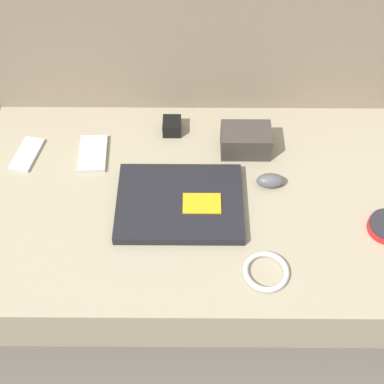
% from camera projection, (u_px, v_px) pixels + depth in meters
% --- Properties ---
extents(ground_plane, '(8.00, 8.00, 0.00)m').
position_uv_depth(ground_plane, '(192.00, 232.00, 1.42)').
color(ground_plane, '#4C4742').
extents(couch_seat, '(1.09, 0.64, 0.15)m').
position_uv_depth(couch_seat, '(192.00, 215.00, 1.36)').
color(couch_seat, gray).
rests_on(couch_seat, ground_plane).
extents(couch_backrest, '(1.09, 0.20, 0.60)m').
position_uv_depth(couch_backrest, '(193.00, 42.00, 1.45)').
color(couch_backrest, '#7F705B').
rests_on(couch_backrest, ground_plane).
extents(laptop, '(0.30, 0.23, 0.03)m').
position_uv_depth(laptop, '(178.00, 203.00, 1.28)').
color(laptop, black).
rests_on(laptop, couch_seat).
extents(computer_mouse, '(0.07, 0.04, 0.04)m').
position_uv_depth(computer_mouse, '(268.00, 181.00, 1.31)').
color(computer_mouse, '#4C4C51').
rests_on(computer_mouse, couch_seat).
extents(phone_silver, '(0.08, 0.13, 0.01)m').
position_uv_depth(phone_silver, '(91.00, 154.00, 1.38)').
color(phone_silver, '#B7B7BC').
rests_on(phone_silver, couch_seat).
extents(phone_black, '(0.08, 0.12, 0.01)m').
position_uv_depth(phone_black, '(25.00, 154.00, 1.39)').
color(phone_black, '#B7B7BC').
rests_on(phone_black, couch_seat).
extents(camera_pouch, '(0.13, 0.08, 0.07)m').
position_uv_depth(camera_pouch, '(244.00, 140.00, 1.37)').
color(camera_pouch, '#38332D').
rests_on(camera_pouch, couch_seat).
extents(charger_brick, '(0.05, 0.05, 0.04)m').
position_uv_depth(charger_brick, '(170.00, 126.00, 1.43)').
color(charger_brick, black).
rests_on(charger_brick, couch_seat).
extents(cable_coil, '(0.10, 0.10, 0.01)m').
position_uv_depth(cable_coil, '(264.00, 271.00, 1.17)').
color(cable_coil, '#B2B2B7').
rests_on(cable_coil, couch_seat).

